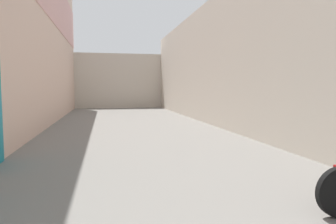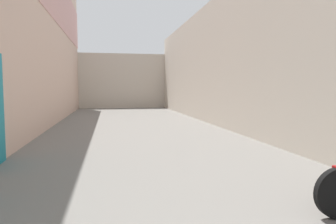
% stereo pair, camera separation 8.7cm
% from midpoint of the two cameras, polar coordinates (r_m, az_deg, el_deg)
% --- Properties ---
extents(ground_plane, '(40.43, 40.43, 0.00)m').
position_cam_midpoint_polar(ground_plane, '(8.82, -5.03, -5.29)').
color(ground_plane, slate).
extents(building_left, '(0.45, 24.43, 7.67)m').
position_cam_midpoint_polar(building_left, '(11.08, -24.83, 16.46)').
color(building_left, beige).
rests_on(building_left, ground).
extents(building_right, '(0.45, 24.43, 5.10)m').
position_cam_midpoint_polar(building_right, '(11.55, 10.73, 9.67)').
color(building_right, beige).
rests_on(building_right, ground).
extents(building_far_end, '(9.34, 2.00, 4.03)m').
position_cam_midpoint_polar(building_far_end, '(23.87, -9.45, 5.74)').
color(building_far_end, beige).
rests_on(building_far_end, ground).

